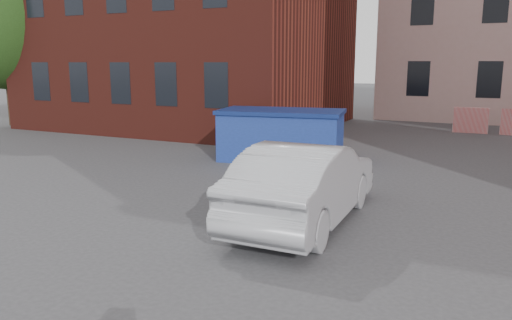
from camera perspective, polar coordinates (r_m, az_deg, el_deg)
The scene contains 5 objects.
ground at distance 7.66m, azimuth -1.95°, elevation -9.94°, with size 120.00×120.00×0.00m, color #38383A.
far_building at distance 36.71m, azimuth -14.21°, elevation 12.73°, with size 6.00×6.00×8.00m, color maroon.
tree at distance 24.78m, azimuth -26.89°, elevation 15.57°, with size 5.28×5.28×8.30m.
dumpster at distance 14.16m, azimuth 2.89°, elevation 2.88°, with size 3.68×2.31×1.44m.
silver_car at distance 8.68m, azimuth 5.65°, elevation -2.58°, with size 1.49×4.27×1.41m, color #AFB1B6.
Camera 1 is at (3.32, -6.33, 2.75)m, focal length 35.00 mm.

